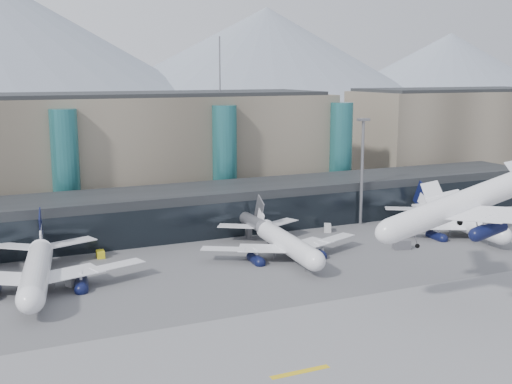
# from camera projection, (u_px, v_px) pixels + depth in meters

# --- Properties ---
(ground) EXTENTS (900.00, 900.00, 0.00)m
(ground) POSITION_uv_depth(u_px,v_px,m) (368.00, 308.00, 100.35)
(ground) COLOR #515154
(ground) RESTS_ON ground
(runway_strip) EXTENTS (400.00, 40.00, 0.04)m
(runway_strip) POSITION_uv_depth(u_px,v_px,m) (431.00, 344.00, 86.90)
(runway_strip) COLOR slate
(runway_strip) RESTS_ON ground
(runway_markings) EXTENTS (128.00, 1.00, 0.02)m
(runway_markings) POSITION_uv_depth(u_px,v_px,m) (431.00, 344.00, 86.89)
(runway_markings) COLOR gold
(runway_markings) RESTS_ON ground
(concourse) EXTENTS (170.00, 27.00, 10.00)m
(concourse) POSITION_uv_depth(u_px,v_px,m) (230.00, 207.00, 151.21)
(concourse) COLOR black
(concourse) RESTS_ON ground
(terminal_main) EXTENTS (130.00, 30.00, 31.00)m
(terminal_main) POSITION_uv_depth(u_px,v_px,m) (96.00, 153.00, 168.19)
(terminal_main) COLOR gray
(terminal_main) RESTS_ON ground
(terminal_east) EXTENTS (70.00, 30.00, 31.00)m
(terminal_east) POSITION_uv_depth(u_px,v_px,m) (456.00, 135.00, 216.38)
(terminal_east) COLOR gray
(terminal_east) RESTS_ON ground
(teal_towers) EXTENTS (116.40, 19.40, 46.00)m
(teal_towers) POSITION_uv_depth(u_px,v_px,m) (149.00, 164.00, 158.13)
(teal_towers) COLOR #286D71
(teal_towers) RESTS_ON ground
(mountain_ridge) EXTENTS (910.00, 400.00, 110.00)m
(mountain_ridge) POSITION_uv_depth(u_px,v_px,m) (77.00, 58.00, 439.16)
(mountain_ridge) COLOR gray
(mountain_ridge) RESTS_ON ground
(lightmast_mid) EXTENTS (3.00, 1.20, 25.60)m
(lightmast_mid) POSITION_uv_depth(u_px,v_px,m) (362.00, 165.00, 152.79)
(lightmast_mid) COLOR slate
(lightmast_mid) RESTS_ON ground
(hero_jet) EXTENTS (34.08, 34.12, 11.07)m
(hero_jet) POSITION_uv_depth(u_px,v_px,m) (476.00, 194.00, 99.00)
(hero_jet) COLOR white
(hero_jet) RESTS_ON ground
(jet_parked_left) EXTENTS (37.92, 38.17, 12.35)m
(jet_parked_left) POSITION_uv_depth(u_px,v_px,m) (37.00, 259.00, 110.22)
(jet_parked_left) COLOR white
(jet_parked_left) RESTS_ON ground
(jet_parked_mid) EXTENTS (35.07, 34.40, 11.31)m
(jet_parked_mid) POSITION_uv_depth(u_px,v_px,m) (281.00, 234.00, 128.92)
(jet_parked_mid) COLOR white
(jet_parked_mid) RESTS_ON ground
(jet_parked_right) EXTENTS (35.35, 34.53, 11.39)m
(jet_parked_right) POSITION_uv_depth(u_px,v_px,m) (452.00, 214.00, 146.50)
(jet_parked_right) COLOR white
(jet_parked_right) RESTS_ON ground
(veh_a) EXTENTS (3.11, 2.80, 1.53)m
(veh_a) POSITION_uv_depth(u_px,v_px,m) (74.00, 281.00, 110.95)
(veh_a) COLOR silver
(veh_a) RESTS_ON ground
(veh_b) EXTENTS (1.63, 2.51, 1.40)m
(veh_b) POSITION_uv_depth(u_px,v_px,m) (100.00, 254.00, 127.37)
(veh_b) COLOR yellow
(veh_b) RESTS_ON ground
(veh_c) EXTENTS (3.88, 2.75, 1.95)m
(veh_c) POSITION_uv_depth(u_px,v_px,m) (402.00, 244.00, 133.54)
(veh_c) COLOR #4E4E53
(veh_c) RESTS_ON ground
(veh_d) EXTENTS (2.77, 3.30, 1.66)m
(veh_d) POSITION_uv_depth(u_px,v_px,m) (328.00, 228.00, 148.29)
(veh_d) COLOR silver
(veh_d) RESTS_ON ground
(veh_e) EXTENTS (3.38, 2.56, 1.70)m
(veh_e) POSITION_uv_depth(u_px,v_px,m) (462.00, 223.00, 152.80)
(veh_e) COLOR yellow
(veh_e) RESTS_ON ground
(veh_g) EXTENTS (2.16, 2.37, 1.20)m
(veh_g) POSITION_uv_depth(u_px,v_px,m) (318.00, 250.00, 130.47)
(veh_g) COLOR silver
(veh_g) RESTS_ON ground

